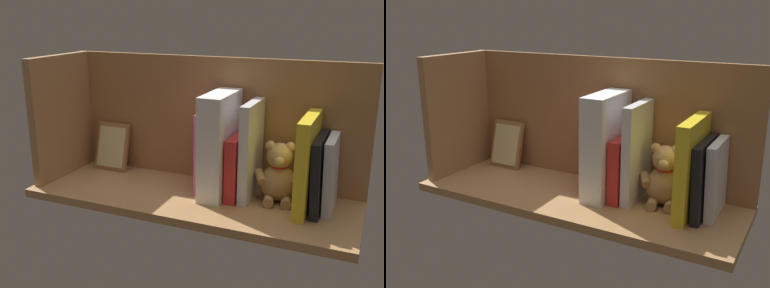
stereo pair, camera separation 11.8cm
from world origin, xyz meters
TOP-DOWN VIEW (x-y plane):
  - ground_plane at (0.00, 0.00)cm, footprint 87.58×31.20cm
  - shelf_back_panel at (0.00, -13.35)cm, footprint 87.58×1.50cm
  - shelf_side_divider at (41.79, 0.00)cm, footprint 2.40×25.20cm
  - book_0 at (-35.00, -5.23)cm, footprint 2.74×13.94cm
  - book_1 at (-32.45, -3.86)cm, footprint 2.75×16.69cm
  - book_2 at (-29.46, -2.74)cm, footprint 3.05×18.92cm
  - teddy_bear at (-22.25, -4.80)cm, footprint 12.71×11.39cm
  - book_3 at (-14.75, -4.68)cm, footprint 2.46×15.04cm
  - book_4 at (-11.59, -4.42)cm, footprint 3.01×15.56cm
  - dictionary_thick_white at (-6.52, -3.27)cm, footprint 6.29×17.67cm
  - book_5 at (-1.97, -5.38)cm, footprint 1.90×13.65cm
  - picture_frame_leaning at (30.97, -9.27)cm, footprint 10.79×5.17cm

SIDE VIEW (x-z plane):
  - ground_plane at x=0.00cm, z-range -2.20..0.00cm
  - teddy_bear at x=-22.25cm, z-range -0.96..14.99cm
  - picture_frame_leaning at x=30.97cm, z-range -0.16..14.37cm
  - book_4 at x=-11.59cm, z-range 0.00..16.73cm
  - book_0 at x=-35.00cm, z-range -0.03..18.37cm
  - book_1 at x=-32.45cm, z-range -0.03..18.60cm
  - book_5 at x=-1.97cm, z-range 0.00..22.06cm
  - book_2 at x=-29.46cm, z-range 0.00..23.73cm
  - book_3 at x=-14.75cm, z-range 0.00..25.55cm
  - dictionary_thick_white at x=-6.52cm, z-range 0.00..27.50cm
  - shelf_back_panel at x=0.00cm, z-range 0.00..35.53cm
  - shelf_side_divider at x=41.79cm, z-range 0.00..35.53cm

